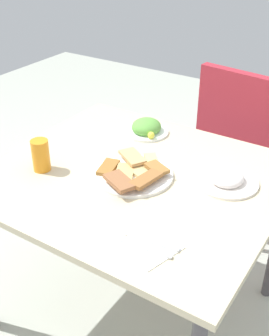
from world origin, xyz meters
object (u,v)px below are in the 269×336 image
object	(u,v)px
dining_table	(136,191)
salad_plate_rice	(146,128)
fork	(146,248)
spoon	(153,241)
paper_napkin	(149,246)
dining_chair	(242,142)
pide_platter	(133,173)
soda_can	(41,155)
salad_plate_greens	(227,179)

from	to	relation	value
dining_table	salad_plate_rice	xyz separation A→B (m)	(-0.15, 0.32, 0.10)
dining_table	fork	xyz separation A→B (m)	(0.25, -0.33, 0.08)
fork	dining_table	bearing A→B (deg)	121.78
salad_plate_rice	spoon	xyz separation A→B (m)	(0.40, -0.62, -0.02)
dining_table	paper_napkin	bearing A→B (deg)	-51.56
dining_chair	salad_plate_rice	xyz separation A→B (m)	(-0.28, -0.50, 0.21)
pide_platter	soda_can	world-z (taller)	soda_can
dining_table	salad_plate_greens	world-z (taller)	salad_plate_greens
salad_plate_rice	soda_can	distance (m)	0.51
dining_table	pide_platter	size ratio (longest dim) A/B	3.32
paper_napkin	dining_chair	bearing A→B (deg)	96.18
pide_platter	soda_can	size ratio (longest dim) A/B	2.62
dining_chair	salad_plate_rice	size ratio (longest dim) A/B	4.80
soda_can	paper_napkin	world-z (taller)	soda_can
spoon	dining_table	bearing A→B (deg)	123.98
dining_table	soda_can	distance (m)	0.38
dining_chair	pide_platter	distance (m)	0.86
soda_can	paper_napkin	size ratio (longest dim) A/B	0.81
dining_chair	spoon	bearing A→B (deg)	-83.73
dining_chair	paper_napkin	bearing A→B (deg)	-83.82
pide_platter	spoon	bearing A→B (deg)	-48.07
dining_table	spoon	world-z (taller)	spoon
dining_table	paper_napkin	xyz separation A→B (m)	(0.25, -0.32, 0.08)
salad_plate_rice	spoon	bearing A→B (deg)	-57.05
pide_platter	soda_can	bearing A→B (deg)	-155.29
salad_plate_greens	salad_plate_rice	distance (m)	0.49
dining_chair	salad_plate_rice	bearing A→B (deg)	-119.27
pide_platter	dining_table	bearing A→B (deg)	85.89
dining_table	dining_chair	xyz separation A→B (m)	(0.13, 0.81, -0.11)
soda_can	spoon	world-z (taller)	soda_can
dining_table	dining_chair	distance (m)	0.83
pide_platter	salad_plate_rice	bearing A→B (deg)	113.71
soda_can	spoon	bearing A→B (deg)	-13.48
spoon	fork	bearing A→B (deg)	-96.10
dining_chair	pide_platter	xyz separation A→B (m)	(-0.13, -0.83, 0.20)
soda_can	dining_table	bearing A→B (deg)	27.17
fork	spoon	xyz separation A→B (m)	(0.00, 0.04, 0.00)
paper_napkin	fork	bearing A→B (deg)	-90.00
salad_plate_greens	soda_can	bearing A→B (deg)	-155.10
dining_table	fork	bearing A→B (deg)	-53.09
paper_napkin	fork	size ratio (longest dim) A/B	0.92
dining_chair	pide_platter	size ratio (longest dim) A/B	2.93
pide_platter	paper_napkin	distance (m)	0.39
spoon	salad_plate_rice	bearing A→B (deg)	116.85
salad_plate_rice	fork	world-z (taller)	salad_plate_rice
dining_table	dining_chair	world-z (taller)	dining_chair
salad_plate_greens	soda_can	xyz separation A→B (m)	(-0.62, -0.29, 0.04)
dining_table	dining_chair	bearing A→B (deg)	81.00
salad_plate_rice	dining_chair	bearing A→B (deg)	60.73
salad_plate_rice	paper_napkin	world-z (taller)	salad_plate_rice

